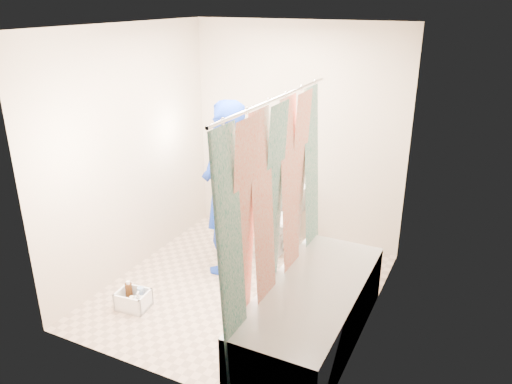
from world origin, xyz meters
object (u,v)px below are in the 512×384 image
at_px(cleaning_caddy, 134,300).
at_px(bathtub, 312,312).
at_px(toilet, 277,220).
at_px(plumber, 225,189).

bearing_deg(cleaning_caddy, bathtub, 3.44).
bearing_deg(toilet, cleaning_caddy, -109.43).
distance_m(bathtub, cleaning_caddy, 1.61).
distance_m(toilet, cleaning_caddy, 1.74).
relative_size(bathtub, cleaning_caddy, 5.87).
height_order(bathtub, plumber, plumber).
relative_size(plumber, cleaning_caddy, 5.83).
bearing_deg(plumber, cleaning_caddy, -22.02).
bearing_deg(plumber, toilet, 150.99).
bearing_deg(toilet, plumber, -113.80).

